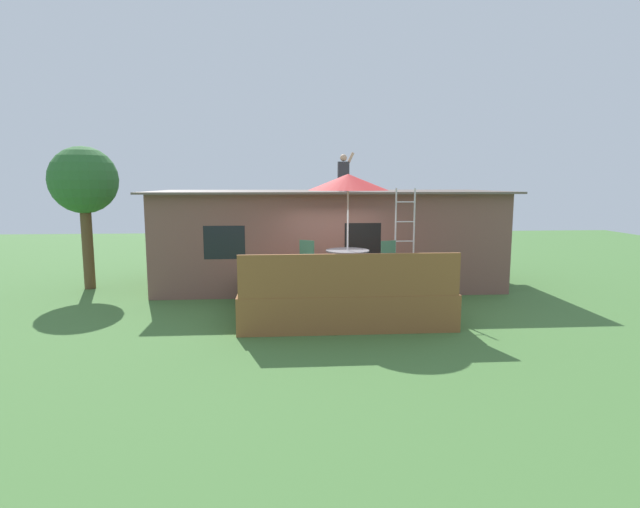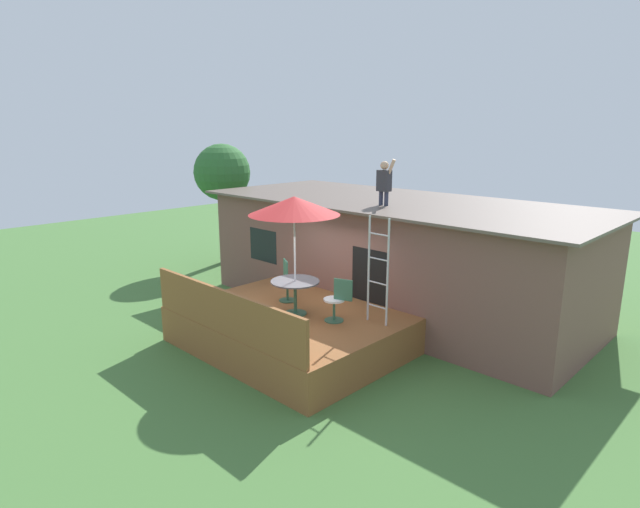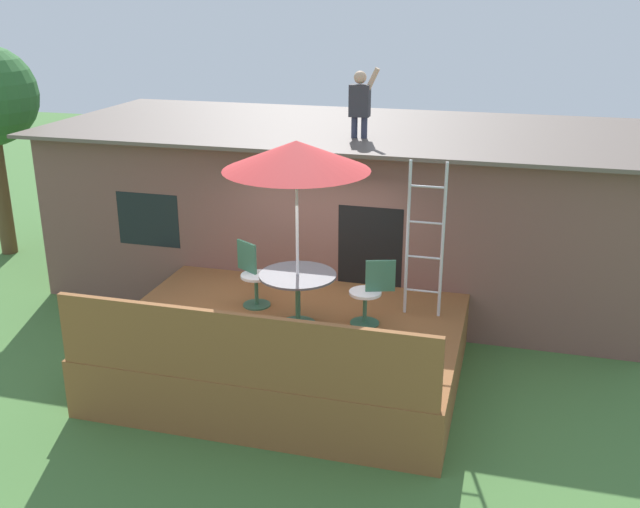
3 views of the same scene
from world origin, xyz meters
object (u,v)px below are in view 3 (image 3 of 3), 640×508
(step_ladder, at_px, (425,240))
(patio_chair_left, at_px, (253,275))
(person_figure, at_px, (360,99))
(patio_chair_right, at_px, (371,293))
(patio_umbrella, at_px, (296,156))
(patio_table, at_px, (298,285))

(step_ladder, xyz_separation_m, patio_chair_left, (-2.41, -0.29, -0.64))
(person_figure, height_order, patio_chair_right, person_figure)
(patio_chair_right, bearing_deg, step_ladder, -159.47)
(patio_umbrella, bearing_deg, patio_chair_left, 148.23)
(patio_umbrella, xyz_separation_m, patio_chair_right, (0.94, 0.30, -1.89))
(patio_table, height_order, person_figure, person_figure)
(step_ladder, bearing_deg, patio_table, -152.80)
(person_figure, relative_size, patio_chair_left, 1.21)
(patio_table, bearing_deg, person_figure, 85.24)
(step_ladder, distance_m, person_figure, 2.84)
(patio_table, xyz_separation_m, patio_chair_left, (-0.83, 0.52, -0.13))
(patio_chair_left, bearing_deg, patio_umbrella, 0.00)
(step_ladder, height_order, patio_chair_left, step_ladder)
(patio_table, distance_m, patio_chair_right, 0.99)
(step_ladder, bearing_deg, patio_chair_left, -173.09)
(patio_table, bearing_deg, patio_chair_right, 17.91)
(patio_chair_left, xyz_separation_m, patio_chair_right, (1.77, -0.21, 0.00))
(patio_umbrella, height_order, patio_chair_right, patio_umbrella)
(person_figure, distance_m, patio_chair_right, 3.38)
(person_figure, bearing_deg, patio_table, -94.76)
(patio_chair_left, bearing_deg, patio_chair_right, 24.88)
(person_figure, height_order, patio_chair_left, person_figure)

